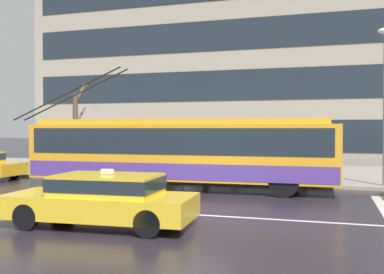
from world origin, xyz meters
The scene contains 12 objects.
ground_plane centered at (0.00, 0.00, 0.00)m, with size 160.00×160.00×0.00m, color #27212B.
sidewalk_slab centered at (0.00, 10.31, 0.07)m, with size 80.00×10.00×0.14m, color gray.
lane_centre_line centered at (0.00, -1.20, 0.00)m, with size 72.00×0.14×0.01m, color silver.
trolleybus centered at (-1.48, 3.71, 1.52)m, with size 13.40×2.84×4.85m.
taxi_oncoming_near centered at (-1.14, -3.25, 0.70)m, with size 4.63×2.04×1.39m.
bus_shelter centered at (-3.98, 7.33, 2.12)m, with size 3.69×1.82×2.62m.
pedestrian_at_shelter centered at (-0.16, 7.88, 1.11)m, with size 0.49×0.49×1.65m.
pedestrian_approaching_curb centered at (-1.11, 5.84, 1.77)m, with size 1.41×1.41×2.03m.
pedestrian_walking_past centered at (-6.20, 7.52, 1.72)m, with size 1.40×1.40×1.96m.
pedestrian_waiting_by_pole centered at (3.04, 6.80, 1.09)m, with size 0.37×0.37×1.62m.
street_tree_bare centered at (-8.52, 7.61, 2.46)m, with size 1.16×1.40×4.65m.
office_tower_corner_left centered at (-4.72, 23.20, 12.27)m, with size 26.90×12.59×24.52m.
Camera 1 is at (4.08, -12.94, 2.38)m, focal length 41.97 mm.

